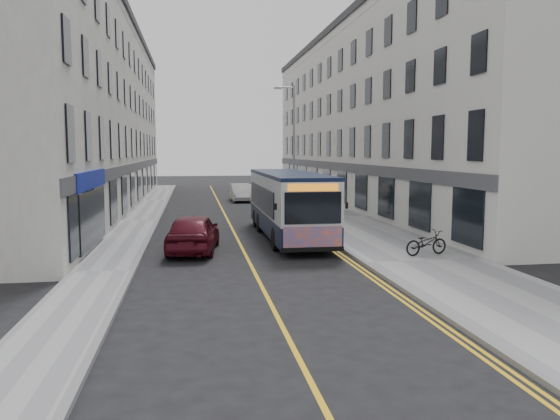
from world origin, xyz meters
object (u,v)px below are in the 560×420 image
object	(u,v)px
pedestrian_near	(330,207)
streetlamp	(293,145)
bicycle	(426,243)
car_maroon	(193,232)
pedestrian_far	(334,200)
city_bus	(288,202)
car_white	(240,193)

from	to	relation	value
pedestrian_near	streetlamp	bearing A→B (deg)	81.84
bicycle	car_maroon	bearing A→B (deg)	60.02
car_maroon	pedestrian_far	bearing A→B (deg)	-121.95
bicycle	pedestrian_far	distance (m)	13.33
pedestrian_far	city_bus	bearing A→B (deg)	-142.72
car_white	bicycle	bearing A→B (deg)	-79.67
pedestrian_far	car_white	xyz separation A→B (m)	(-4.82, 11.29, -0.34)
car_maroon	pedestrian_near	bearing A→B (deg)	-130.07
pedestrian_far	streetlamp	bearing A→B (deg)	133.89
city_bus	pedestrian_far	distance (m)	8.86
streetlamp	car_maroon	distance (m)	13.62
streetlamp	car_white	distance (m)	11.19
city_bus	pedestrian_far	xyz separation A→B (m)	(4.25, 7.74, -0.63)
car_white	streetlamp	bearing A→B (deg)	-77.90
city_bus	car_white	world-z (taller)	city_bus
city_bus	car_white	distance (m)	19.07
streetlamp	car_maroon	bearing A→B (deg)	-118.00
streetlamp	bicycle	distance (m)	15.02
pedestrian_near	car_white	world-z (taller)	pedestrian_near
car_white	city_bus	bearing A→B (deg)	-89.15
city_bus	pedestrian_far	bearing A→B (deg)	61.25
bicycle	pedestrian_near	xyz separation A→B (m)	(-1.30, 9.53, 0.43)
city_bus	car_white	xyz separation A→B (m)	(-0.57, 19.04, -0.97)
city_bus	pedestrian_far	world-z (taller)	city_bus
bicycle	car_white	distance (m)	25.09
city_bus	car_maroon	distance (m)	5.30
pedestrian_far	pedestrian_near	bearing A→B (deg)	-132.25
pedestrian_near	car_white	xyz separation A→B (m)	(-3.57, 15.08, -0.32)
car_white	car_maroon	size ratio (longest dim) A/B	0.91
car_white	car_maroon	distance (m)	22.22
streetlamp	city_bus	size ratio (longest dim) A/B	0.76
bicycle	car_maroon	xyz separation A→B (m)	(-8.67, 2.72, 0.20)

